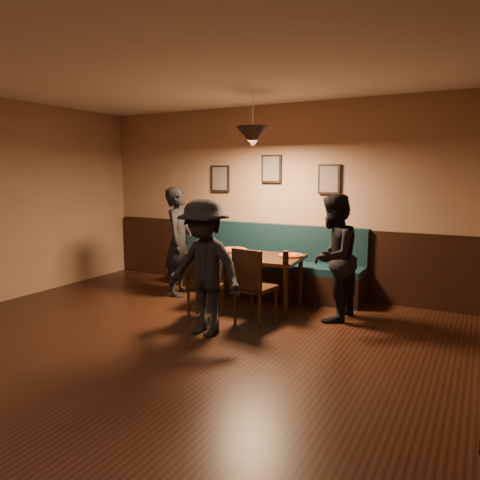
{
  "coord_description": "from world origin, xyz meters",
  "views": [
    {
      "loc": [
        2.89,
        -2.86,
        1.77
      ],
      "look_at": [
        0.19,
        2.12,
        0.95
      ],
      "focal_mm": 34.12,
      "sensor_mm": 36.0,
      "label": 1
    }
  ],
  "objects": [
    {
      "name": "wainscot",
      "position": [
        0.0,
        3.47,
        0.5
      ],
      "size": [
        5.88,
        0.06,
        1.0
      ],
      "primitive_type": "cube",
      "color": "black",
      "rests_on": "ground"
    },
    {
      "name": "diner_right",
      "position": [
        1.3,
        2.44,
        0.77
      ],
      "size": [
        0.64,
        0.79,
        1.54
      ],
      "primitive_type": "imported",
      "rotation": [
        0.0,
        0.0,
        -1.64
      ],
      "color": "black",
      "rests_on": "floor"
    },
    {
      "name": "chair_near_left",
      "position": [
        -0.07,
        1.71,
        0.42
      ],
      "size": [
        0.46,
        0.46,
        0.84
      ],
      "primitive_type": null,
      "rotation": [
        0.0,
        0.0,
        0.27
      ],
      "color": "black",
      "rests_on": "floor"
    },
    {
      "name": "napkin_a",
      "position": [
        -0.39,
        2.68,
        0.7
      ],
      "size": [
        0.15,
        0.15,
        0.01
      ],
      "primitive_type": "cube",
      "rotation": [
        0.0,
        0.0,
        0.08
      ],
      "color": "#1C6C39",
      "rests_on": "dining_table"
    },
    {
      "name": "tabasco_bottle",
      "position": [
        0.68,
        2.45,
        0.75
      ],
      "size": [
        0.03,
        0.03,
        0.11
      ],
      "primitive_type": "cylinder",
      "rotation": [
        0.0,
        0.0,
        0.34
      ],
      "color": "#9E1C05",
      "rests_on": "dining_table"
    },
    {
      "name": "pendant_lamp",
      "position": [
        0.19,
        2.47,
        2.25
      ],
      "size": [
        0.44,
        0.44,
        0.25
      ],
      "primitive_type": "cone",
      "rotation": [
        3.14,
        0.0,
        0.0
      ],
      "color": "black",
      "rests_on": "ceiling"
    },
    {
      "name": "wall_back",
      "position": [
        0.0,
        3.5,
        1.4
      ],
      "size": [
        6.0,
        0.0,
        6.0
      ],
      "primitive_type": "plane",
      "rotation": [
        1.57,
        0.0,
        0.0
      ],
      "color": "#8C704F",
      "rests_on": "ground"
    },
    {
      "name": "pizza_b",
      "position": [
        0.24,
        2.28,
        0.71
      ],
      "size": [
        0.37,
        0.37,
        0.04
      ],
      "primitive_type": "cylinder",
      "rotation": [
        0.0,
        0.0,
        0.18
      ],
      "color": "orange",
      "rests_on": "dining_table"
    },
    {
      "name": "ceiling",
      "position": [
        0.0,
        0.0,
        2.8
      ],
      "size": [
        7.0,
        7.0,
        0.0
      ],
      "primitive_type": "plane",
      "rotation": [
        3.14,
        0.0,
        0.0
      ],
      "color": "silver",
      "rests_on": "ground"
    },
    {
      "name": "picture_right",
      "position": [
        0.9,
        3.47,
        1.7
      ],
      "size": [
        0.32,
        0.04,
        0.42
      ],
      "primitive_type": "cube",
      "color": "black",
      "rests_on": "wall_back"
    },
    {
      "name": "floor",
      "position": [
        0.0,
        0.0,
        0.0
      ],
      "size": [
        7.0,
        7.0,
        0.0
      ],
      "primitive_type": "plane",
      "color": "black",
      "rests_on": "ground"
    },
    {
      "name": "chair_near_right",
      "position": [
        0.54,
        1.86,
        0.46
      ],
      "size": [
        0.46,
        0.46,
        0.92
      ],
      "primitive_type": null,
      "rotation": [
        0.0,
        0.0,
        -0.14
      ],
      "color": "#331F0E",
      "rests_on": "floor"
    },
    {
      "name": "napkin_b",
      "position": [
        -0.37,
        2.2,
        0.7
      ],
      "size": [
        0.19,
        0.19,
        0.01
      ],
      "primitive_type": "cube",
      "rotation": [
        0.0,
        0.0,
        -0.46
      ],
      "color": "#1F742A",
      "rests_on": "dining_table"
    },
    {
      "name": "pizza_c",
      "position": [
        0.67,
        2.64,
        0.71
      ],
      "size": [
        0.4,
        0.4,
        0.04
      ],
      "primitive_type": "cylinder",
      "rotation": [
        0.0,
        0.0,
        0.31
      ],
      "color": "orange",
      "rests_on": "dining_table"
    },
    {
      "name": "picture_center",
      "position": [
        0.0,
        3.47,
        1.85
      ],
      "size": [
        0.32,
        0.04,
        0.42
      ],
      "primitive_type": "cube",
      "color": "black",
      "rests_on": "wall_back"
    },
    {
      "name": "soda_glass",
      "position": [
        0.8,
        2.14,
        0.78
      ],
      "size": [
        0.08,
        0.08,
        0.16
      ],
      "primitive_type": "cylinder",
      "rotation": [
        0.0,
        0.0,
        -0.09
      ],
      "color": "black",
      "rests_on": "dining_table"
    },
    {
      "name": "diner_left",
      "position": [
        -1.04,
        2.51,
        0.79
      ],
      "size": [
        0.53,
        0.66,
        1.59
      ],
      "primitive_type": "imported",
      "rotation": [
        0.0,
        0.0,
        1.86
      ],
      "color": "black",
      "rests_on": "floor"
    },
    {
      "name": "picture_left",
      "position": [
        -0.9,
        3.47,
        1.7
      ],
      "size": [
        0.32,
        0.04,
        0.42
      ],
      "primitive_type": "cube",
      "color": "black",
      "rests_on": "wall_back"
    },
    {
      "name": "dining_table",
      "position": [
        0.19,
        2.47,
        0.35
      ],
      "size": [
        1.37,
        0.95,
        0.7
      ],
      "primitive_type": "cube",
      "rotation": [
        0.0,
        0.0,
        0.1
      ],
      "color": "#311E0D",
      "rests_on": "floor"
    },
    {
      "name": "booth_bench",
      "position": [
        0.0,
        3.2,
        0.5
      ],
      "size": [
        3.0,
        0.6,
        1.0
      ],
      "primitive_type": null,
      "color": "#0F232D",
      "rests_on": "ground"
    },
    {
      "name": "cutlery_set",
      "position": [
        0.19,
        2.07,
        0.7
      ],
      "size": [
        0.2,
        0.09,
        0.0
      ],
      "primitive_type": "cube",
      "rotation": [
        0.0,
        0.0,
        1.24
      ],
      "color": "silver",
      "rests_on": "dining_table"
    },
    {
      "name": "pizza_a",
      "position": [
        -0.2,
        2.64,
        0.72
      ],
      "size": [
        0.49,
        0.49,
        0.04
      ],
      "primitive_type": "cylinder",
      "rotation": [
        0.0,
        0.0,
        0.36
      ],
      "color": "gold",
      "rests_on": "dining_table"
    },
    {
      "name": "diner_front",
      "position": [
        0.21,
        1.26,
        0.75
      ],
      "size": [
        1.03,
        0.67,
        1.51
      ],
      "primitive_type": "imported",
      "rotation": [
        0.0,
        0.0,
        -0.12
      ],
      "color": "black",
      "rests_on": "floor"
    }
  ]
}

